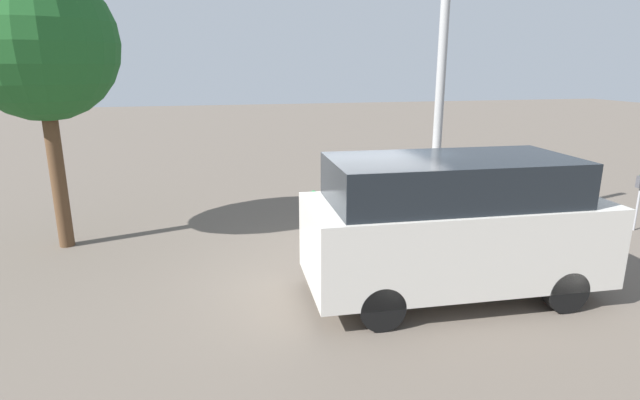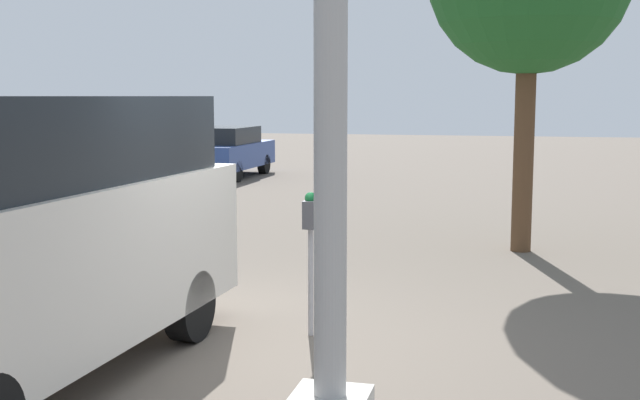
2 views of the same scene
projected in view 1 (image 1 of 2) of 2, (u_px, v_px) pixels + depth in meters
The scene contains 7 objects.
ground_plane at pixel (351, 270), 9.04m from camera, with size 80.00×80.00×0.00m, color #60564C.
parking_meter_near at pixel (314, 209), 9.23m from camera, with size 0.20×0.11×1.36m.
parking_meter_far at pixel (640, 188), 10.95m from camera, with size 0.20×0.11×1.32m.
lamp_post at pixel (438, 132), 10.34m from camera, with size 0.44×0.44×6.12m.
parked_van at pixel (453, 224), 7.75m from camera, with size 4.70×2.12×2.24m.
street_tree at pixel (39, 45), 9.22m from camera, with size 2.87×2.87×5.41m.
fire_hydrant at pixel (588, 219), 10.65m from camera, with size 0.17×0.17×0.83m.
Camera 1 is at (-2.48, -8.04, 3.58)m, focal length 28.00 mm.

